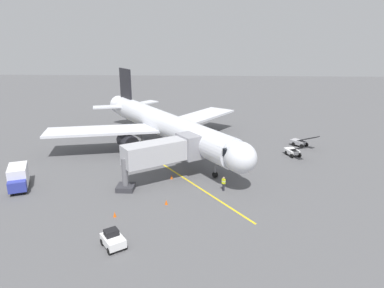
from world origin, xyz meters
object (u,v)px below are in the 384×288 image
object	(u,v)px
ground_crew_marshaller	(224,184)
safety_cone_wing_port	(166,202)
safety_cone_nose_left	(172,177)
airplane	(164,125)
jet_bridge	(168,151)
tug_near_nose	(113,240)
box_truck_starboard_side	(18,177)
belt_loader_portside	(293,151)
belt_loader_rear_apron	(300,142)
safety_cone_nose_right	(115,214)

from	to	relation	value
ground_crew_marshaller	safety_cone_wing_port	size ratio (longest dim) A/B	3.11
safety_cone_nose_left	safety_cone_wing_port	size ratio (longest dim) A/B	1.00
airplane	jet_bridge	bearing A→B (deg)	99.61
tug_near_nose	box_truck_starboard_side	distance (m)	18.06
tug_near_nose	belt_loader_portside	world-z (taller)	belt_loader_portside
airplane	safety_cone_wing_port	world-z (taller)	airplane
ground_crew_marshaller	tug_near_nose	world-z (taller)	ground_crew_marshaller
belt_loader_rear_apron	belt_loader_portside	bearing A→B (deg)	65.77
belt_loader_portside	airplane	bearing A→B (deg)	-6.65
jet_bridge	belt_loader_portside	size ratio (longest dim) A/B	2.21
box_truck_starboard_side	safety_cone_nose_left	world-z (taller)	box_truck_starboard_side
airplane	ground_crew_marshaller	bearing A→B (deg)	120.16
box_truck_starboard_side	airplane	bearing A→B (deg)	-133.79
jet_bridge	ground_crew_marshaller	bearing A→B (deg)	156.89
airplane	safety_cone_nose_left	world-z (taller)	airplane
belt_loader_portside	safety_cone_nose_left	world-z (taller)	belt_loader_portside
ground_crew_marshaller	belt_loader_portside	xyz separation A→B (m)	(-10.83, -12.90, -0.17)
safety_cone_wing_port	safety_cone_nose_right	bearing A→B (deg)	31.11
belt_loader_portside	safety_cone_wing_port	bearing A→B (deg)	44.41
airplane	belt_loader_portside	size ratio (longest dim) A/B	7.44
airplane	jet_bridge	size ratio (longest dim) A/B	3.37
belt_loader_portside	safety_cone_nose_left	distance (m)	19.78
airplane	safety_cone_nose_right	distance (m)	22.28
box_truck_starboard_side	safety_cone_nose_left	bearing A→B (deg)	-168.03
box_truck_starboard_side	safety_cone_nose_right	size ratio (longest dim) A/B	9.08
jet_bridge	safety_cone_nose_right	xyz separation A→B (m)	(4.23, 9.54, -3.49)
safety_cone_wing_port	ground_crew_marshaller	bearing A→B (deg)	-148.62
safety_cone_nose_right	tug_near_nose	bearing A→B (deg)	103.70
belt_loader_rear_apron	safety_cone_wing_port	distance (m)	28.96
belt_loader_portside	safety_cone_wing_port	world-z (taller)	belt_loader_portside
ground_crew_marshaller	safety_cone_nose_right	bearing A→B (deg)	31.26
jet_bridge	safety_cone_nose_left	bearing A→B (deg)	-142.71
jet_bridge	airplane	bearing A→B (deg)	-80.39
tug_near_nose	belt_loader_rear_apron	world-z (taller)	belt_loader_rear_apron
box_truck_starboard_side	tug_near_nose	bearing A→B (deg)	141.85
jet_bridge	tug_near_nose	world-z (taller)	jet_bridge
airplane	safety_cone_wing_port	size ratio (longest dim) A/B	63.88
tug_near_nose	safety_cone_nose_left	world-z (taller)	tug_near_nose
tug_near_nose	safety_cone_wing_port	xyz separation A→B (m)	(-3.54, -7.93, -0.43)
tug_near_nose	safety_cone_nose_right	bearing A→B (deg)	-76.30
airplane	safety_cone_wing_port	distance (m)	19.52
safety_cone_nose_left	belt_loader_rear_apron	bearing A→B (deg)	-142.91
jet_bridge	safety_cone_wing_port	size ratio (longest dim) A/B	18.97
airplane	box_truck_starboard_side	world-z (taller)	airplane
airplane	tug_near_nose	bearing A→B (deg)	88.06
ground_crew_marshaller	box_truck_starboard_side	xyz separation A→B (m)	(23.93, 0.56, 0.50)
belt_loader_portside	safety_cone_nose_left	size ratio (longest dim) A/B	8.58
ground_crew_marshaller	safety_cone_nose_right	size ratio (longest dim) A/B	3.11
box_truck_starboard_side	belt_loader_rear_apron	bearing A→B (deg)	-153.54
jet_bridge	tug_near_nose	bearing A→B (deg)	78.38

